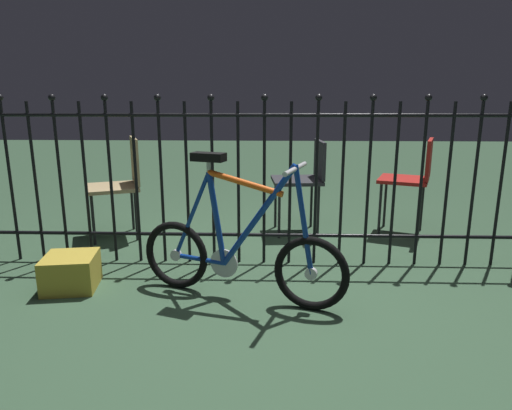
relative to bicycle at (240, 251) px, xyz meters
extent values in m
plane|color=#335037|center=(0.19, -0.04, -0.30)|extent=(20.00, 20.00, 0.00)
cylinder|color=black|center=(-1.72, 0.62, 0.29)|extent=(0.02, 0.02, 1.17)
sphere|color=black|center=(-1.72, 0.62, 0.90)|extent=(0.05, 0.05, 0.05)
cylinder|color=black|center=(-1.53, 0.62, 0.29)|extent=(0.02, 0.02, 1.17)
cylinder|color=black|center=(-1.35, 0.62, 0.29)|extent=(0.02, 0.02, 1.17)
sphere|color=black|center=(-1.35, 0.62, 0.90)|extent=(0.05, 0.05, 0.05)
cylinder|color=black|center=(-1.16, 0.62, 0.29)|extent=(0.02, 0.02, 1.17)
cylinder|color=black|center=(-0.97, 0.62, 0.29)|extent=(0.02, 0.02, 1.17)
sphere|color=black|center=(-0.97, 0.62, 0.90)|extent=(0.05, 0.05, 0.05)
cylinder|color=black|center=(-0.79, 0.62, 0.29)|extent=(0.02, 0.02, 1.17)
cylinder|color=black|center=(-0.60, 0.62, 0.29)|extent=(0.02, 0.02, 1.17)
sphere|color=black|center=(-0.60, 0.62, 0.90)|extent=(0.05, 0.05, 0.05)
cylinder|color=black|center=(-0.42, 0.62, 0.29)|extent=(0.02, 0.02, 1.17)
cylinder|color=black|center=(-0.23, 0.62, 0.29)|extent=(0.02, 0.02, 1.17)
sphere|color=black|center=(-0.23, 0.62, 0.90)|extent=(0.05, 0.05, 0.05)
cylinder|color=black|center=(-0.05, 0.62, 0.29)|extent=(0.02, 0.02, 1.17)
cylinder|color=black|center=(0.14, 0.62, 0.29)|extent=(0.02, 0.02, 1.17)
sphere|color=black|center=(0.14, 0.62, 0.90)|extent=(0.05, 0.05, 0.05)
cylinder|color=black|center=(0.32, 0.62, 0.29)|extent=(0.02, 0.02, 1.17)
cylinder|color=black|center=(0.51, 0.62, 0.29)|extent=(0.02, 0.02, 1.17)
sphere|color=black|center=(0.51, 0.62, 0.90)|extent=(0.05, 0.05, 0.05)
cylinder|color=black|center=(0.70, 0.62, 0.29)|extent=(0.02, 0.02, 1.17)
cylinder|color=black|center=(0.88, 0.62, 0.29)|extent=(0.02, 0.02, 1.17)
sphere|color=black|center=(0.88, 0.62, 0.90)|extent=(0.05, 0.05, 0.05)
cylinder|color=black|center=(1.07, 0.62, 0.29)|extent=(0.02, 0.02, 1.17)
cylinder|color=black|center=(1.25, 0.62, 0.29)|extent=(0.02, 0.02, 1.17)
sphere|color=black|center=(1.25, 0.62, 0.90)|extent=(0.05, 0.05, 0.05)
cylinder|color=black|center=(1.44, 0.62, 0.29)|extent=(0.02, 0.02, 1.17)
cylinder|color=black|center=(1.62, 0.62, 0.29)|extent=(0.02, 0.02, 1.17)
sphere|color=black|center=(1.62, 0.62, 0.90)|extent=(0.05, 0.05, 0.05)
cylinder|color=black|center=(1.81, 0.62, 0.29)|extent=(0.02, 0.02, 1.17)
cylinder|color=black|center=(0.19, 0.62, -0.09)|extent=(4.55, 0.03, 0.03)
cylinder|color=black|center=(0.19, 0.62, 0.78)|extent=(4.55, 0.03, 0.03)
torus|color=black|center=(-0.42, 0.14, -0.08)|extent=(0.43, 0.19, 0.44)
cylinder|color=silver|center=(-0.42, 0.14, -0.08)|extent=(0.08, 0.05, 0.07)
torus|color=black|center=(0.42, -0.14, -0.08)|extent=(0.43, 0.19, 0.44)
cylinder|color=silver|center=(0.42, -0.14, -0.08)|extent=(0.08, 0.05, 0.07)
cylinder|color=navy|center=(0.11, -0.04, 0.23)|extent=(0.46, 0.18, 0.65)
cylinder|color=#EA5914|center=(0.04, -0.01, 0.42)|extent=(0.45, 0.18, 0.14)
cylinder|color=navy|center=(-0.14, 0.05, 0.19)|extent=(0.13, 0.07, 0.57)
cylinder|color=navy|center=(-0.26, 0.09, -0.08)|extent=(0.33, 0.13, 0.04)
cylinder|color=navy|center=(-0.30, 0.10, 0.20)|extent=(0.26, 0.11, 0.56)
cylinder|color=navy|center=(0.37, -0.12, 0.23)|extent=(0.14, 0.07, 0.63)
cylinder|color=silver|center=(0.32, -0.11, 0.53)|extent=(0.03, 0.03, 0.02)
cylinder|color=silver|center=(0.32, -0.11, 0.52)|extent=(0.15, 0.39, 0.03)
cylinder|color=silver|center=(-0.18, 0.06, 0.51)|extent=(0.03, 0.03, 0.07)
cube|color=black|center=(-0.18, 0.06, 0.56)|extent=(0.22, 0.15, 0.05)
cylinder|color=silver|center=(-0.10, 0.03, -0.09)|extent=(0.17, 0.07, 0.18)
cylinder|color=black|center=(0.26, 1.21, -0.07)|extent=(0.02, 0.02, 0.46)
cylinder|color=black|center=(0.23, 1.54, -0.07)|extent=(0.02, 0.02, 0.46)
cylinder|color=black|center=(0.60, 1.24, -0.07)|extent=(0.02, 0.02, 0.46)
cylinder|color=black|center=(0.57, 1.57, -0.07)|extent=(0.02, 0.02, 0.46)
cube|color=#2D2D33|center=(0.41, 1.39, 0.18)|extent=(0.46, 0.46, 0.03)
cube|color=#2D2D33|center=(0.62, 1.41, 0.37)|extent=(0.07, 0.40, 0.33)
cylinder|color=black|center=(-1.28, 0.98, -0.09)|extent=(0.02, 0.02, 0.43)
cylinder|color=black|center=(-1.41, 1.30, -0.09)|extent=(0.02, 0.02, 0.43)
cylinder|color=black|center=(-0.96, 1.11, -0.09)|extent=(0.02, 0.02, 0.43)
cylinder|color=black|center=(-1.09, 1.43, -0.09)|extent=(0.02, 0.02, 0.43)
cube|color=tan|center=(-1.18, 1.20, 0.14)|extent=(0.56, 0.56, 0.03)
cube|color=tan|center=(-0.99, 1.28, 0.37)|extent=(0.18, 0.39, 0.39)
cylinder|color=black|center=(1.14, 1.30, -0.06)|extent=(0.02, 0.02, 0.47)
cylinder|color=black|center=(1.26, 1.60, -0.06)|extent=(0.02, 0.02, 0.47)
cylinder|color=black|center=(1.45, 1.18, -0.06)|extent=(0.02, 0.02, 0.47)
cylinder|color=black|center=(1.57, 1.48, -0.06)|extent=(0.02, 0.02, 0.47)
cube|color=#A51E19|center=(1.36, 1.39, 0.19)|extent=(0.53, 0.53, 0.03)
cube|color=#A51E19|center=(1.54, 1.32, 0.38)|extent=(0.17, 0.37, 0.34)
cube|color=#B29933|center=(-1.09, 0.11, -0.19)|extent=(0.36, 0.36, 0.22)
camera|label=1|loc=(0.18, -2.56, 0.91)|focal=31.66mm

